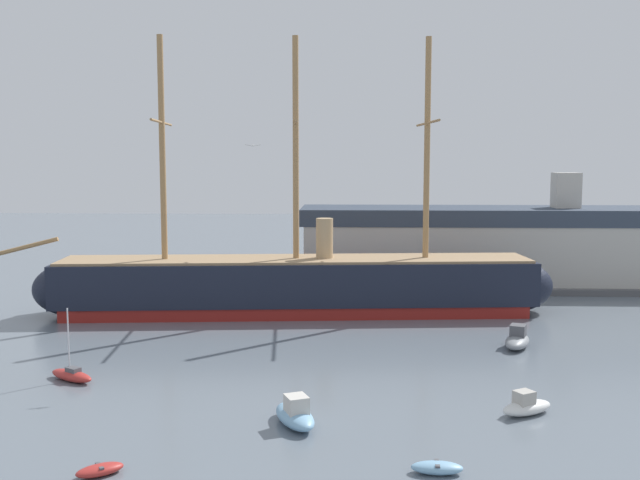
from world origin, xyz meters
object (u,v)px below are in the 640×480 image
seagull_in_flight (253,145)px  sailboat_mid_left (72,375)px  dinghy_distant_centre (335,295)px  dinghy_foreground_right (437,468)px  dinghy_foreground_left (100,470)px  dockside_warehouse_right (514,248)px  motorboat_mid_right (526,406)px  motorboat_near_centre (295,414)px  motorboat_alongside_stern (517,340)px  tall_ship (296,284)px

seagull_in_flight → sailboat_mid_left: bearing=-155.8°
dinghy_distant_centre → seagull_in_flight: size_ratio=1.48×
dinghy_foreground_right → dinghy_foreground_left: bearing=-177.2°
seagull_in_flight → dinghy_foreground_right: bearing=-59.8°
dinghy_foreground_right → dockside_warehouse_right: dockside_warehouse_right is taller
dockside_warehouse_right → motorboat_mid_right: bearing=-101.5°
motorboat_near_centre → sailboat_mid_left: bearing=153.8°
dinghy_distant_centre → seagull_in_flight: (-6.26, -29.37, 17.79)m
motorboat_mid_right → dinghy_distant_centre: bearing=107.9°
seagull_in_flight → dockside_warehouse_right: bearing=51.4°
motorboat_alongside_stern → dinghy_distant_centre: (-16.80, 24.00, -0.50)m
motorboat_mid_right → seagull_in_flight: size_ratio=3.30×
sailboat_mid_left → dockside_warehouse_right: 61.33m
motorboat_near_centre → motorboat_mid_right: bearing=9.6°
motorboat_near_centre → dockside_warehouse_right: dockside_warehouse_right is taller
motorboat_near_centre → seagull_in_flight: size_ratio=4.13×
motorboat_mid_right → dinghy_foreground_right: bearing=-126.5°
tall_ship → seagull_in_flight: bearing=-96.3°
dinghy_distant_centre → motorboat_near_centre: bearing=-92.4°
motorboat_mid_right → motorboat_alongside_stern: 17.88m
motorboat_mid_right → dockside_warehouse_right: dockside_warehouse_right is taller
tall_ship → motorboat_alongside_stern: (20.93, -13.79, -2.54)m
tall_ship → motorboat_alongside_stern: 25.19m
dinghy_foreground_right → sailboat_mid_left: (-25.97, 15.70, 0.14)m
dinghy_foreground_right → dinghy_distant_centre: dinghy_foreground_right is taller
dinghy_foreground_right → dinghy_distant_centre: bearing=97.1°
tall_ship → motorboat_mid_right: bearing=-60.8°
dinghy_foreground_right → motorboat_alongside_stern: 29.03m
sailboat_mid_left → motorboat_alongside_stern: size_ratio=1.07×
tall_ship → dockside_warehouse_right: (27.65, 18.16, 1.99)m
motorboat_mid_right → motorboat_alongside_stern: bearing=79.1°
tall_ship → dinghy_distant_centre: bearing=68.0°
dinghy_foreground_left → seagull_in_flight: 29.25m
motorboat_mid_right → dinghy_distant_centre: size_ratio=2.23×
dinghy_foreground_right → motorboat_near_centre: 10.74m
sailboat_mid_left → dinghy_distant_centre: bearing=61.0°
tall_ship → dinghy_distant_centre: (4.13, 10.20, -3.04)m
motorboat_mid_right → seagull_in_flight: seagull_in_flight is taller
sailboat_mid_left → motorboat_alongside_stern: bearing=17.4°
sailboat_mid_left → seagull_in_flight: 22.85m
tall_ship → motorboat_alongside_stern: size_ratio=11.82×
tall_ship → dinghy_foreground_left: (-7.66, -41.78, -2.95)m
motorboat_mid_right → dockside_warehouse_right: (10.10, 49.51, 4.66)m
dinghy_foreground_left → motorboat_mid_right: motorboat_mid_right is taller
sailboat_mid_left → seagull_in_flight: size_ratio=4.44×
motorboat_alongside_stern → seagull_in_flight: seagull_in_flight is taller
motorboat_mid_right → dinghy_foreground_left: bearing=-157.5°
motorboat_near_centre → motorboat_alongside_stern: motorboat_alongside_stern is taller
motorboat_near_centre → motorboat_mid_right: motorboat_near_centre is taller
dinghy_foreground_right → motorboat_alongside_stern: size_ratio=0.55×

